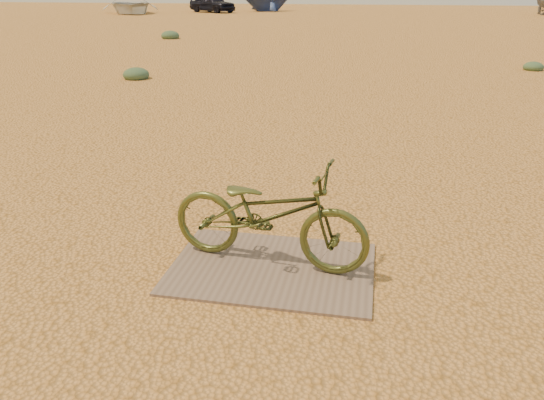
% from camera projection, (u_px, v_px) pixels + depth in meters
% --- Properties ---
extents(ground, '(120.00, 120.00, 0.00)m').
position_uv_depth(ground, '(346.00, 268.00, 4.22)').
color(ground, '#DB974C').
rests_on(ground, ground).
extents(plywood_board, '(1.59, 1.12, 0.02)m').
position_uv_depth(plywood_board, '(272.00, 268.00, 4.20)').
color(plywood_board, '#776050').
rests_on(plywood_board, ground).
extents(bicycle, '(1.66, 0.77, 0.84)m').
position_uv_depth(bicycle, '(269.00, 214.00, 4.12)').
color(bicycle, '#484F21').
rests_on(bicycle, plywood_board).
extents(car, '(4.38, 3.55, 1.40)m').
position_uv_depth(car, '(212.00, 3.00, 42.21)').
color(car, black).
rests_on(car, ground).
extents(boat_near_left, '(6.53, 7.35, 1.26)m').
position_uv_depth(boat_near_left, '(130.00, 5.00, 40.47)').
color(boat_near_left, beige).
rests_on(boat_near_left, ground).
extents(kale_a, '(0.62, 0.62, 0.34)m').
position_uv_depth(kale_a, '(137.00, 79.00, 12.67)').
color(kale_a, '#456040').
rests_on(kale_a, ground).
extents(kale_b, '(0.51, 0.51, 0.28)m').
position_uv_depth(kale_b, '(533.00, 70.00, 13.94)').
color(kale_b, '#456040').
rests_on(kale_b, ground).
extents(kale_c, '(0.75, 0.75, 0.41)m').
position_uv_depth(kale_c, '(170.00, 39.00, 22.03)').
color(kale_c, '#456040').
rests_on(kale_c, ground).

